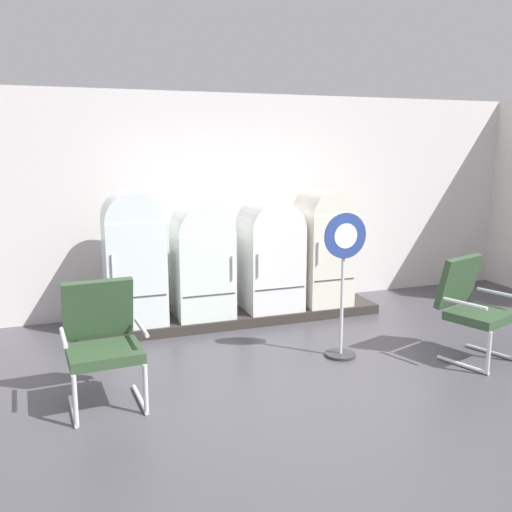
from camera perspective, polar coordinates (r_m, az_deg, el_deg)
ground at (r=4.66m, az=9.13°, el=-17.21°), size 12.00×10.00×0.05m
back_wall at (r=7.54m, az=-4.13°, el=5.55°), size 11.76×0.12×2.87m
display_plinth at (r=7.22m, az=-2.59°, el=-5.93°), size 3.81×0.95×0.12m
refrigerator_0 at (r=6.62m, az=-12.40°, el=0.20°), size 0.68×0.63×1.57m
refrigerator_1 at (r=6.78m, az=-5.51°, el=-0.18°), size 0.69×0.61×1.39m
refrigerator_2 at (r=7.10m, az=1.48°, el=0.42°), size 0.71×0.70×1.41m
refrigerator_3 at (r=7.39m, az=6.88°, el=1.31°), size 0.61×0.71×1.51m
armchair_left at (r=4.94m, az=-15.47°, el=-7.99°), size 0.69×0.68×1.06m
armchair_right at (r=6.17m, az=21.21°, el=-4.50°), size 0.79×0.80×1.06m
sign_stand at (r=5.81m, az=8.90°, el=-3.11°), size 0.47×0.32×1.53m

